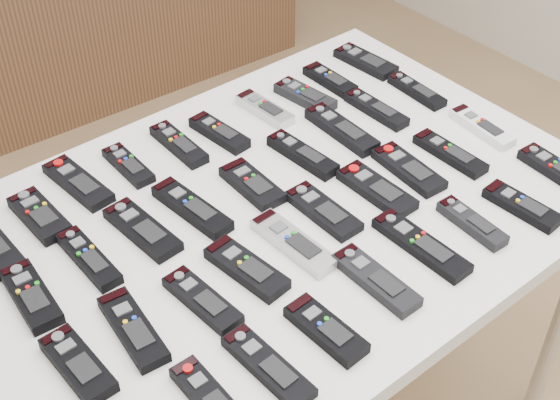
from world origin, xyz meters
TOP-DOWN VIEW (x-y plane):
  - table at (-0.01, 0.03)m, footprint 1.25×0.88m
  - remote_1 at (-0.40, 0.30)m, footprint 0.07×0.16m
  - remote_2 at (-0.29, 0.34)m, footprint 0.07×0.19m
  - remote_3 at (-0.18, 0.33)m, footprint 0.05×0.15m
  - remote_4 at (-0.06, 0.32)m, footprint 0.05×0.17m
  - remote_5 at (0.03, 0.30)m, footprint 0.06×0.16m
  - remote_6 at (0.17, 0.31)m, footprint 0.06×0.16m
  - remote_7 at (0.28, 0.29)m, footprint 0.07×0.16m
  - remote_8 at (0.37, 0.31)m, footprint 0.05×0.15m
  - remote_9 at (0.50, 0.32)m, footprint 0.07×0.17m
  - remote_10 at (-0.51, 0.11)m, footprint 0.07×0.17m
  - remote_11 at (-0.38, 0.13)m, footprint 0.05×0.17m
  - remote_12 at (-0.27, 0.14)m, footprint 0.07×0.19m
  - remote_13 at (-0.16, 0.13)m, footprint 0.07×0.20m
  - remote_14 at (-0.02, 0.11)m, footprint 0.06×0.16m
  - remote_15 at (0.12, 0.12)m, footprint 0.06×0.18m
  - remote_16 at (0.25, 0.14)m, footprint 0.06×0.20m
  - remote_17 at (0.37, 0.15)m, footprint 0.05×0.17m
  - remote_18 at (0.50, 0.14)m, footprint 0.05×0.16m
  - remote_19 at (-0.51, -0.07)m, footprint 0.06×0.16m
  - remote_20 at (-0.41, -0.06)m, footprint 0.07×0.18m
  - remote_21 at (-0.28, -0.08)m, footprint 0.06×0.17m
  - remote_22 at (-0.17, -0.07)m, footprint 0.08×0.18m
  - remote_23 at (-0.06, -0.07)m, footprint 0.06×0.19m
  - remote_24 at (0.04, -0.04)m, footprint 0.06×0.17m
  - remote_25 at (0.17, -0.06)m, footprint 0.06×0.18m
  - remote_26 at (0.27, -0.06)m, footprint 0.07×0.18m
  - remote_27 at (0.37, -0.07)m, footprint 0.05×0.18m
  - remote_28 at (0.50, -0.05)m, footprint 0.06×0.17m
  - remote_31 at (-0.28, -0.26)m, footprint 0.06×0.18m
  - remote_32 at (-0.16, -0.27)m, footprint 0.06×0.16m
  - remote_33 at (-0.01, -0.24)m, footprint 0.05×0.18m
  - remote_34 at (0.12, -0.23)m, footprint 0.06×0.21m
  - remote_35 at (0.24, -0.25)m, footprint 0.05×0.15m
  - remote_36 at (0.35, -0.28)m, footprint 0.06×0.16m
  - remote_37 at (0.50, -0.26)m, footprint 0.06×0.17m

SIDE VIEW (x-z plane):
  - table at x=-0.01m, z-range 0.33..1.11m
  - remote_3 at x=-0.18m, z-range 0.78..0.80m
  - remote_18 at x=0.50m, z-range 0.78..0.80m
  - remote_24 at x=0.04m, z-range 0.78..0.80m
  - remote_9 at x=0.50m, z-range 0.78..0.80m
  - remote_2 at x=-0.29m, z-range 0.78..0.80m
  - remote_8 at x=0.37m, z-range 0.78..0.80m
  - remote_12 at x=-0.27m, z-range 0.78..0.80m
  - remote_27 at x=0.37m, z-range 0.78..0.80m
  - remote_21 at x=-0.28m, z-range 0.78..0.80m
  - remote_23 at x=-0.06m, z-range 0.78..0.80m
  - remote_26 at x=0.27m, z-range 0.78..0.80m
  - remote_31 at x=-0.28m, z-range 0.78..0.80m
  - remote_28 at x=0.50m, z-range 0.78..0.80m
  - remote_17 at x=0.37m, z-range 0.78..0.80m
  - remote_4 at x=-0.06m, z-range 0.78..0.80m
  - remote_34 at x=0.12m, z-range 0.78..0.80m
  - remote_11 at x=-0.38m, z-range 0.78..0.80m
  - remote_20 at x=-0.41m, z-range 0.78..0.80m
  - remote_36 at x=0.35m, z-range 0.78..0.80m
  - remote_14 at x=-0.02m, z-range 0.78..0.80m
  - remote_25 at x=0.17m, z-range 0.78..0.80m
  - remote_5 at x=0.03m, z-range 0.78..0.80m
  - remote_1 at x=-0.40m, z-range 0.78..0.80m
  - remote_7 at x=0.28m, z-range 0.78..0.80m
  - remote_6 at x=0.17m, z-range 0.78..0.80m
  - remote_37 at x=0.50m, z-range 0.78..0.80m
  - remote_35 at x=0.24m, z-range 0.78..0.80m
  - remote_33 at x=-0.01m, z-range 0.78..0.80m
  - remote_10 at x=-0.51m, z-range 0.78..0.80m
  - remote_16 at x=0.25m, z-range 0.78..0.80m
  - remote_32 at x=-0.16m, z-range 0.78..0.80m
  - remote_22 at x=-0.17m, z-range 0.78..0.80m
  - remote_13 at x=-0.16m, z-range 0.78..0.80m
  - remote_15 at x=0.12m, z-range 0.78..0.80m
  - remote_19 at x=-0.51m, z-range 0.78..0.80m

